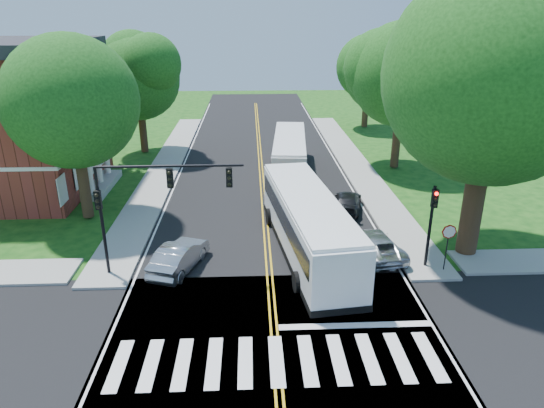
{
  "coord_description": "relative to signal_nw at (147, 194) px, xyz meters",
  "views": [
    {
      "loc": [
        -0.86,
        -15.61,
        12.46
      ],
      "look_at": [
        0.3,
        9.9,
        2.4
      ],
      "focal_mm": 32.0,
      "sensor_mm": 36.0,
      "label": 1
    }
  ],
  "objects": [
    {
      "name": "tree_west_far",
      "position": [
        -5.14,
        23.57,
        2.62
      ],
      "size": [
        7.6,
        7.6,
        10.67
      ],
      "color": "#342414",
      "rests_on": "ground"
    },
    {
      "name": "stop_bar",
      "position": [
        9.36,
        -4.83,
        -4.36
      ],
      "size": [
        6.6,
        0.4,
        0.01
      ],
      "primitive_type": "cube",
      "color": "silver",
      "rests_on": "road"
    },
    {
      "name": "edge_line_e",
      "position": [
        12.66,
        15.57,
        -4.36
      ],
      "size": [
        0.12,
        70.0,
        0.01
      ],
      "primitive_type": "cube",
      "color": "silver",
      "rests_on": "road"
    },
    {
      "name": "cross_road",
      "position": [
        5.86,
        -6.43,
        -4.37
      ],
      "size": [
        60.0,
        12.0,
        0.01
      ],
      "primitive_type": "cube",
      "color": "black",
      "rests_on": "ground"
    },
    {
      "name": "tree_ne_big",
      "position": [
        16.86,
        1.57,
        5.24
      ],
      "size": [
        10.8,
        10.8,
        14.91
      ],
      "color": "#342414",
      "rests_on": "ground"
    },
    {
      "name": "ground",
      "position": [
        5.86,
        -6.43,
        -4.38
      ],
      "size": [
        140.0,
        140.0,
        0.0
      ],
      "primitive_type": "plane",
      "color": "#0F3F10",
      "rests_on": "ground"
    },
    {
      "name": "road",
      "position": [
        5.86,
        11.57,
        -4.37
      ],
      "size": [
        14.0,
        96.0,
        0.01
      ],
      "primitive_type": "cube",
      "color": "black",
      "rests_on": "ground"
    },
    {
      "name": "sidewalk_nw",
      "position": [
        -2.44,
        18.57,
        -4.3
      ],
      "size": [
        2.6,
        40.0,
        0.15
      ],
      "primitive_type": "cube",
      "color": "gray",
      "rests_on": "ground"
    },
    {
      "name": "bus_lead",
      "position": [
        8.03,
        2.08,
        -2.6
      ],
      "size": [
        4.42,
        13.2,
        3.35
      ],
      "rotation": [
        0.0,
        0.0,
        3.27
      ],
      "color": "silver",
      "rests_on": "road"
    },
    {
      "name": "bus_follow",
      "position": [
        8.21,
        16.78,
        -2.75
      ],
      "size": [
        3.64,
        12.05,
        3.07
      ],
      "rotation": [
        0.0,
        0.0,
        3.05
      ],
      "color": "silver",
      "rests_on": "road"
    },
    {
      "name": "signal_nw",
      "position": [
        0.0,
        0.0,
        0.0
      ],
      "size": [
        7.15,
        0.46,
        5.66
      ],
      "color": "black",
      "rests_on": "ground"
    },
    {
      "name": "center_line",
      "position": [
        5.86,
        15.57,
        -4.36
      ],
      "size": [
        0.36,
        70.0,
        0.01
      ],
      "primitive_type": "cube",
      "color": "gold",
      "rests_on": "road"
    },
    {
      "name": "crosswalk",
      "position": [
        5.86,
        -6.93,
        -4.36
      ],
      "size": [
        12.6,
        3.0,
        0.01
      ],
      "primitive_type": "cube",
      "color": "silver",
      "rests_on": "road"
    },
    {
      "name": "suv",
      "position": [
        11.73,
        1.53,
        -3.72
      ],
      "size": [
        2.9,
        4.92,
        1.29
      ],
      "primitive_type": "imported",
      "rotation": [
        0.0,
        0.0,
        3.32
      ],
      "color": "#AEB1B5",
      "rests_on": "road"
    },
    {
      "name": "sidewalk_ne",
      "position": [
        14.16,
        18.57,
        -4.3
      ],
      "size": [
        2.6,
        40.0,
        0.15
      ],
      "primitive_type": "cube",
      "color": "gray",
      "rests_on": "ground"
    },
    {
      "name": "dark_sedan",
      "position": [
        11.44,
        8.12,
        -3.73
      ],
      "size": [
        2.82,
        4.66,
        1.26
      ],
      "primitive_type": "imported",
      "rotation": [
        0.0,
        0.0,
        2.89
      ],
      "color": "black",
      "rests_on": "road"
    },
    {
      "name": "tree_east_mid",
      "position": [
        17.36,
        17.57,
        3.48
      ],
      "size": [
        8.4,
        8.4,
        11.93
      ],
      "color": "#342414",
      "rests_on": "ground"
    },
    {
      "name": "tree_east_far",
      "position": [
        18.36,
        33.57,
        2.48
      ],
      "size": [
        7.2,
        7.2,
        10.34
      ],
      "color": "#342414",
      "rests_on": "ground"
    },
    {
      "name": "tree_west_near",
      "position": [
        -5.64,
        7.57,
        3.15
      ],
      "size": [
        8.0,
        8.0,
        11.4
      ],
      "color": "#342414",
      "rests_on": "ground"
    },
    {
      "name": "edge_line_w",
      "position": [
        -0.94,
        15.57,
        -4.36
      ],
      "size": [
        0.12,
        70.0,
        0.01
      ],
      "primitive_type": "cube",
      "color": "silver",
      "rests_on": "road"
    },
    {
      "name": "stop_sign",
      "position": [
        14.86,
        -0.45,
        -2.35
      ],
      "size": [
        0.76,
        0.08,
        2.53
      ],
      "color": "black",
      "rests_on": "ground"
    },
    {
      "name": "signal_ne",
      "position": [
        14.06,
        0.01,
        -1.41
      ],
      "size": [
        0.3,
        0.46,
        4.4
      ],
      "color": "black",
      "rests_on": "ground"
    },
    {
      "name": "hatchback",
      "position": [
        1.2,
        0.49,
        -3.64
      ],
      "size": [
        2.88,
        4.69,
        1.46
      ],
      "primitive_type": "imported",
      "rotation": [
        0.0,
        0.0,
        2.82
      ],
      "color": "#AAADB2",
      "rests_on": "road"
    }
  ]
}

